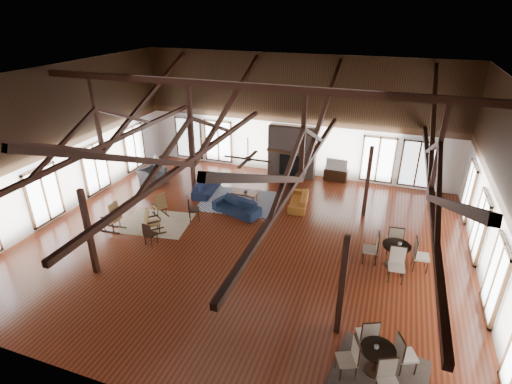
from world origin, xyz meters
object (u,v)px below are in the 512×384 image
(armchair, at_px, (153,176))
(cafe_table_near, at_px, (377,356))
(cafe_table_far, at_px, (396,251))
(tv_console, at_px, (336,175))
(coffee_table, at_px, (245,193))
(sofa_orange, at_px, (299,200))
(sofa_navy_front, at_px, (237,207))
(sofa_navy_left, at_px, (206,187))

(armchair, xyz_separation_m, cafe_table_near, (11.28, -7.88, 0.13))
(cafe_table_far, distance_m, tv_console, 7.25)
(coffee_table, xyz_separation_m, cafe_table_near, (6.27, -7.55, 0.12))
(sofa_orange, bearing_deg, armchair, -96.80)
(cafe_table_far, bearing_deg, sofa_orange, 142.22)
(armchair, relative_size, cafe_table_near, 0.60)
(sofa_navy_front, relative_size, cafe_table_near, 1.06)
(cafe_table_near, relative_size, tv_console, 1.71)
(sofa_navy_front, bearing_deg, cafe_table_near, -29.44)
(tv_console, bearing_deg, sofa_orange, -107.68)
(sofa_orange, xyz_separation_m, cafe_table_far, (4.14, -3.21, 0.29))
(cafe_table_far, bearing_deg, cafe_table_near, -93.20)
(sofa_navy_front, relative_size, sofa_orange, 1.11)
(sofa_orange, relative_size, cafe_table_near, 0.96)
(sofa_navy_left, xyz_separation_m, sofa_orange, (4.42, 0.12, -0.01))
(sofa_orange, bearing_deg, tv_console, 155.32)
(coffee_table, height_order, cafe_table_near, cafe_table_near)
(sofa_orange, height_order, cafe_table_near, cafe_table_near)
(sofa_navy_left, xyz_separation_m, cafe_table_near, (8.30, -7.78, 0.23))
(cafe_table_near, bearing_deg, cafe_table_far, 86.80)
(cafe_table_near, bearing_deg, coffee_table, 129.71)
(cafe_table_near, distance_m, cafe_table_far, 4.70)
(sofa_navy_left, distance_m, armchair, 2.99)
(armchair, xyz_separation_m, cafe_table_far, (11.54, -3.18, 0.18))
(cafe_table_far, bearing_deg, tv_console, 115.06)
(armchair, height_order, tv_console, armchair)
(armchair, bearing_deg, coffee_table, -80.51)
(armchair, height_order, cafe_table_near, cafe_table_near)
(coffee_table, distance_m, cafe_table_near, 9.82)
(sofa_orange, distance_m, cafe_table_near, 8.81)
(sofa_navy_left, distance_m, sofa_orange, 4.43)
(coffee_table, bearing_deg, cafe_table_far, -21.20)
(tv_console, bearing_deg, sofa_navy_left, -147.68)
(sofa_orange, relative_size, armchair, 1.59)
(sofa_orange, distance_m, armchair, 7.41)
(sofa_navy_front, bearing_deg, tv_console, 71.54)
(sofa_navy_front, height_order, cafe_table_far, cafe_table_far)
(sofa_navy_left, bearing_deg, coffee_table, -101.67)
(coffee_table, relative_size, tv_console, 1.03)
(sofa_navy_front, relative_size, armchair, 1.76)
(sofa_orange, height_order, cafe_table_far, cafe_table_far)
(sofa_navy_front, relative_size, sofa_navy_left, 1.07)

